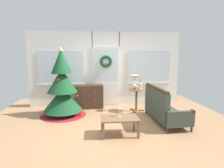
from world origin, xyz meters
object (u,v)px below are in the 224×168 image
object	(u,v)px
flower_vase	(140,86)
coffee_table	(120,120)
wine_glass	(120,110)
side_table	(136,96)
gift_box	(78,114)
dresser_cabinet	(89,96)
settee_sofa	(163,108)
table_lamp	(135,80)
christmas_tree	(62,90)

from	to	relation	value
flower_vase	coffee_table	bearing A→B (deg)	-118.02
wine_glass	side_table	bearing A→B (deg)	64.88
gift_box	dresser_cabinet	bearing A→B (deg)	70.18
side_table	flower_vase	size ratio (longest dim) A/B	2.04
settee_sofa	side_table	size ratio (longest dim) A/B	2.32
dresser_cabinet	table_lamp	size ratio (longest dim) A/B	2.10
table_lamp	wine_glass	bearing A→B (deg)	-112.89
side_table	table_lamp	bearing A→B (deg)	146.31
dresser_cabinet	table_lamp	world-z (taller)	table_lamp
christmas_tree	table_lamp	xyz separation A→B (m)	(2.19, 0.20, 0.25)
flower_vase	side_table	bearing A→B (deg)	149.04
dresser_cabinet	table_lamp	bearing A→B (deg)	-19.66
side_table	flower_vase	world-z (taller)	flower_vase
settee_sofa	gift_box	bearing A→B (deg)	163.56
side_table	wine_glass	size ratio (longest dim) A/B	3.65
christmas_tree	gift_box	size ratio (longest dim) A/B	11.97
dresser_cabinet	settee_sofa	bearing A→B (deg)	-38.50
dresser_cabinet	coffee_table	xyz separation A→B (m)	(0.70, -2.27, -0.05)
dresser_cabinet	gift_box	distance (m)	0.99
table_lamp	gift_box	size ratio (longest dim) A/B	2.61
christmas_tree	wine_glass	bearing A→B (deg)	-45.40
christmas_tree	gift_box	world-z (taller)	christmas_tree
wine_glass	settee_sofa	bearing A→B (deg)	27.21
dresser_cabinet	christmas_tree	bearing A→B (deg)	-137.55
flower_vase	christmas_tree	bearing A→B (deg)	-177.67
settee_sofa	coffee_table	xyz separation A→B (m)	(-1.26, -0.71, -0.03)
coffee_table	christmas_tree	bearing A→B (deg)	133.06
flower_vase	wine_glass	size ratio (longest dim) A/B	1.79
flower_vase	coffee_table	size ratio (longest dim) A/B	0.42
side_table	coffee_table	world-z (taller)	side_table
flower_vase	gift_box	world-z (taller)	flower_vase
dresser_cabinet	settee_sofa	distance (m)	2.50
wine_glass	coffee_table	bearing A→B (deg)	-98.82
christmas_tree	wine_glass	world-z (taller)	christmas_tree
wine_glass	table_lamp	bearing A→B (deg)	67.11
settee_sofa	christmas_tree	bearing A→B (deg)	162.61
side_table	coffee_table	distance (m)	1.90
coffee_table	gift_box	bearing A→B (deg)	126.23
coffee_table	flower_vase	bearing A→B (deg)	61.98
side_table	wine_glass	bearing A→B (deg)	-115.12
table_lamp	flower_vase	world-z (taller)	table_lamp
table_lamp	side_table	bearing A→B (deg)	-33.69
christmas_tree	coffee_table	world-z (taller)	christmas_tree
christmas_tree	settee_sofa	xyz separation A→B (m)	(2.73, -0.86, -0.37)
settee_sofa	coffee_table	distance (m)	1.45
settee_sofa	gift_box	xyz separation A→B (m)	(-2.28, 0.67, -0.29)
christmas_tree	dresser_cabinet	world-z (taller)	christmas_tree
side_table	table_lamp	xyz separation A→B (m)	(-0.06, 0.04, 0.49)
christmas_tree	coffee_table	bearing A→B (deg)	-46.94
christmas_tree	flower_vase	world-z (taller)	christmas_tree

